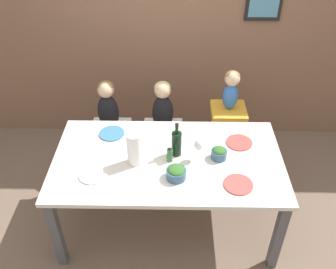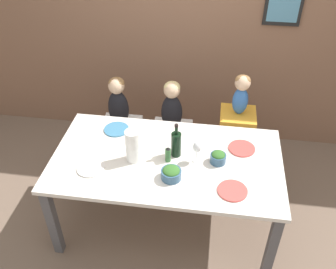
{
  "view_description": "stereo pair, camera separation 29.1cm",
  "coord_description": "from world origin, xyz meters",
  "px_view_note": "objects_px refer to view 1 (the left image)",
  "views": [
    {
      "loc": [
        0.04,
        -2.23,
        2.72
      ],
      "look_at": [
        0.0,
        0.07,
        0.93
      ],
      "focal_mm": 40.0,
      "sensor_mm": 36.0,
      "label": 1
    },
    {
      "loc": [
        0.33,
        -2.21,
        2.72
      ],
      "look_at": [
        0.0,
        0.07,
        0.93
      ],
      "focal_mm": 40.0,
      "sensor_mm": 36.0,
      "label": 2
    }
  ],
  "objects_px": {
    "person_baby_right": "(231,87)",
    "person_child_left": "(107,104)",
    "salad_bowl_small": "(219,153)",
    "dinner_plate_back_right": "(239,143)",
    "chair_far_center": "(163,135)",
    "wine_bottle": "(177,143)",
    "dinner_plate_front_left": "(93,174)",
    "person_child_center": "(163,105)",
    "wine_glass_near": "(198,145)",
    "salad_bowl_large": "(176,173)",
    "paper_towel_roll": "(134,149)",
    "dinner_plate_back_left": "(112,133)",
    "chair_right_highchair": "(227,123)",
    "chair_far_left": "(111,135)",
    "dinner_plate_front_right": "(238,184)"
  },
  "relations": [
    {
      "from": "chair_far_left",
      "to": "salad_bowl_large",
      "type": "distance_m",
      "value": 1.24
    },
    {
      "from": "chair_far_left",
      "to": "person_child_left",
      "type": "height_order",
      "value": "person_child_left"
    },
    {
      "from": "chair_right_highchair",
      "to": "salad_bowl_small",
      "type": "distance_m",
      "value": 0.8
    },
    {
      "from": "person_child_center",
      "to": "wine_glass_near",
      "type": "distance_m",
      "value": 0.82
    },
    {
      "from": "wine_bottle",
      "to": "salad_bowl_large",
      "type": "xyz_separation_m",
      "value": [
        -0.0,
        -0.27,
        -0.06
      ]
    },
    {
      "from": "chair_far_left",
      "to": "wine_glass_near",
      "type": "bearing_deg",
      "value": -42.5
    },
    {
      "from": "dinner_plate_front_right",
      "to": "chair_far_center",
      "type": "bearing_deg",
      "value": 119.08
    },
    {
      "from": "wine_bottle",
      "to": "dinner_plate_back_right",
      "type": "relative_size",
      "value": 1.38
    },
    {
      "from": "chair_far_center",
      "to": "person_child_left",
      "type": "xyz_separation_m",
      "value": [
        -0.53,
        0.0,
        0.37
      ]
    },
    {
      "from": "chair_far_left",
      "to": "chair_far_center",
      "type": "xyz_separation_m",
      "value": [
        0.53,
        0.0,
        0.0
      ]
    },
    {
      "from": "dinner_plate_front_left",
      "to": "dinner_plate_back_right",
      "type": "distance_m",
      "value": 1.22
    },
    {
      "from": "chair_far_center",
      "to": "wine_bottle",
      "type": "xyz_separation_m",
      "value": [
        0.13,
        -0.7,
        0.47
      ]
    },
    {
      "from": "chair_far_left",
      "to": "person_child_center",
      "type": "relative_size",
      "value": 0.9
    },
    {
      "from": "chair_far_left",
      "to": "chair_far_center",
      "type": "distance_m",
      "value": 0.53
    },
    {
      "from": "dinner_plate_back_right",
      "to": "paper_towel_roll",
      "type": "bearing_deg",
      "value": -163.51
    },
    {
      "from": "chair_far_center",
      "to": "dinner_plate_front_left",
      "type": "bearing_deg",
      "value": -117.41
    },
    {
      "from": "wine_bottle",
      "to": "person_child_left",
      "type": "bearing_deg",
      "value": 132.97
    },
    {
      "from": "dinner_plate_back_right",
      "to": "person_child_left",
      "type": "bearing_deg",
      "value": 154.7
    },
    {
      "from": "person_baby_right",
      "to": "wine_glass_near",
      "type": "bearing_deg",
      "value": -113.79
    },
    {
      "from": "dinner_plate_back_left",
      "to": "dinner_plate_back_right",
      "type": "relative_size",
      "value": 1.0
    },
    {
      "from": "chair_right_highchair",
      "to": "dinner_plate_back_left",
      "type": "xyz_separation_m",
      "value": [
        -1.06,
        -0.45,
        0.2
      ]
    },
    {
      "from": "person_baby_right",
      "to": "person_child_left",
      "type": "bearing_deg",
      "value": -179.98
    },
    {
      "from": "wine_bottle",
      "to": "dinner_plate_back_right",
      "type": "xyz_separation_m",
      "value": [
        0.52,
        0.15,
        -0.11
      ]
    },
    {
      "from": "paper_towel_roll",
      "to": "person_child_center",
      "type": "bearing_deg",
      "value": 76.64
    },
    {
      "from": "person_child_center",
      "to": "salad_bowl_small",
      "type": "height_order",
      "value": "person_child_center"
    },
    {
      "from": "salad_bowl_small",
      "to": "wine_glass_near",
      "type": "bearing_deg",
      "value": -176.21
    },
    {
      "from": "wine_glass_near",
      "to": "salad_bowl_large",
      "type": "distance_m",
      "value": 0.29
    },
    {
      "from": "paper_towel_roll",
      "to": "dinner_plate_back_left",
      "type": "height_order",
      "value": "paper_towel_roll"
    },
    {
      "from": "salad_bowl_small",
      "to": "dinner_plate_back_right",
      "type": "distance_m",
      "value": 0.27
    },
    {
      "from": "dinner_plate_back_left",
      "to": "chair_right_highchair",
      "type": "bearing_deg",
      "value": 23.09
    },
    {
      "from": "paper_towel_roll",
      "to": "wine_bottle",
      "type": "bearing_deg",
      "value": 17.69
    },
    {
      "from": "person_child_left",
      "to": "dinner_plate_back_right",
      "type": "bearing_deg",
      "value": -25.3
    },
    {
      "from": "chair_far_center",
      "to": "wine_bottle",
      "type": "height_order",
      "value": "wine_bottle"
    },
    {
      "from": "person_baby_right",
      "to": "dinner_plate_front_left",
      "type": "bearing_deg",
      "value": -139.64
    },
    {
      "from": "chair_far_center",
      "to": "dinner_plate_back_right",
      "type": "bearing_deg",
      "value": -40.47
    },
    {
      "from": "chair_far_left",
      "to": "wine_glass_near",
      "type": "relative_size",
      "value": 2.5
    },
    {
      "from": "chair_far_left",
      "to": "person_baby_right",
      "type": "relative_size",
      "value": 1.2
    },
    {
      "from": "chair_right_highchair",
      "to": "wine_bottle",
      "type": "relative_size",
      "value": 2.43
    },
    {
      "from": "chair_far_center",
      "to": "wine_glass_near",
      "type": "relative_size",
      "value": 2.5
    },
    {
      "from": "chair_far_left",
      "to": "wine_bottle",
      "type": "distance_m",
      "value": 1.07
    },
    {
      "from": "paper_towel_roll",
      "to": "dinner_plate_back_right",
      "type": "xyz_separation_m",
      "value": [
        0.84,
        0.25,
        -0.13
      ]
    },
    {
      "from": "person_baby_right",
      "to": "salad_bowl_large",
      "type": "height_order",
      "value": "person_baby_right"
    },
    {
      "from": "chair_far_center",
      "to": "person_child_center",
      "type": "distance_m",
      "value": 0.37
    },
    {
      "from": "person_child_center",
      "to": "paper_towel_roll",
      "type": "distance_m",
      "value": 0.84
    },
    {
      "from": "person_baby_right",
      "to": "dinner_plate_back_left",
      "type": "xyz_separation_m",
      "value": [
        -1.06,
        -0.45,
        -0.21
      ]
    },
    {
      "from": "chair_far_center",
      "to": "dinner_plate_back_right",
      "type": "height_order",
      "value": "dinner_plate_back_right"
    },
    {
      "from": "chair_right_highchair",
      "to": "wine_glass_near",
      "type": "bearing_deg",
      "value": -113.84
    },
    {
      "from": "chair_far_left",
      "to": "salad_bowl_large",
      "type": "relative_size",
      "value": 3.13
    },
    {
      "from": "wine_bottle",
      "to": "dinner_plate_front_right",
      "type": "height_order",
      "value": "wine_bottle"
    },
    {
      "from": "chair_far_center",
      "to": "dinner_plate_front_left",
      "type": "height_order",
      "value": "dinner_plate_front_left"
    }
  ]
}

